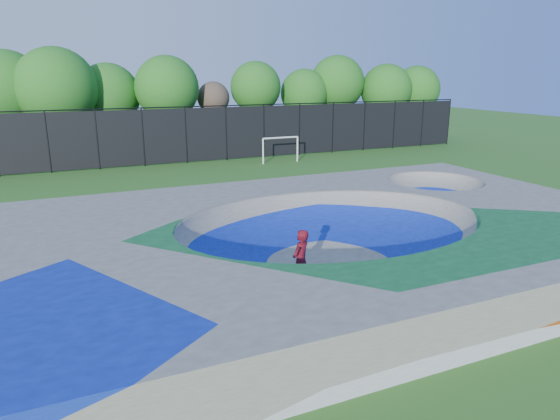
# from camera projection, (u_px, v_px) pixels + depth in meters

# --- Properties ---
(ground) EXTENTS (120.00, 120.00, 0.00)m
(ground) POSITION_uv_depth(u_px,v_px,m) (332.00, 259.00, 17.59)
(ground) COLOR #2B601A
(ground) RESTS_ON ground
(skate_deck) EXTENTS (22.00, 14.00, 1.50)m
(skate_deck) POSITION_uv_depth(u_px,v_px,m) (332.00, 239.00, 17.39)
(skate_deck) COLOR gray
(skate_deck) RESTS_ON ground
(skater) EXTENTS (0.84, 0.78, 1.93)m
(skater) POSITION_uv_depth(u_px,v_px,m) (301.00, 261.00, 14.74)
(skater) COLOR #AD0D1D
(skater) RESTS_ON ground
(skateboard) EXTENTS (0.76, 0.63, 0.05)m
(skateboard) POSITION_uv_depth(u_px,v_px,m) (300.00, 290.00, 14.99)
(skateboard) COLOR black
(skateboard) RESTS_ON ground
(soccer_goal) EXTENTS (2.83, 0.12, 1.87)m
(soccer_goal) POSITION_uv_depth(u_px,v_px,m) (281.00, 145.00, 35.90)
(soccer_goal) COLOR white
(soccer_goal) RESTS_ON ground
(fence) EXTENTS (48.09, 0.09, 4.04)m
(fence) POSITION_uv_depth(u_px,v_px,m) (186.00, 134.00, 35.52)
(fence) COLOR black
(fence) RESTS_ON ground
(treeline) EXTENTS (52.31, 7.07, 8.12)m
(treeline) POSITION_uv_depth(u_px,v_px,m) (126.00, 90.00, 37.67)
(treeline) COLOR #4A3925
(treeline) RESTS_ON ground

